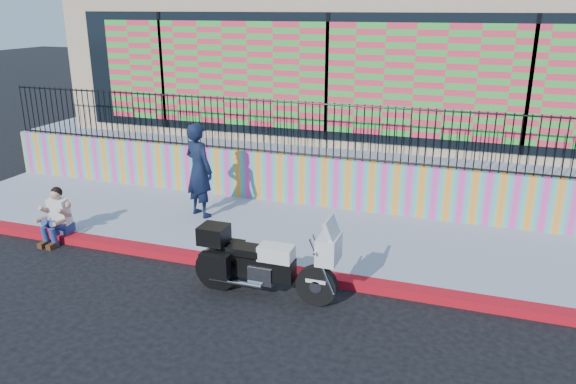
% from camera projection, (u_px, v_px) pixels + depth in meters
% --- Properties ---
extents(ground, '(90.00, 90.00, 0.00)m').
position_uv_depth(ground, '(260.00, 272.00, 9.71)').
color(ground, black).
rests_on(ground, ground).
extents(red_curb, '(16.00, 0.30, 0.15)m').
position_uv_depth(red_curb, '(259.00, 268.00, 9.68)').
color(red_curb, '#AB0C18').
rests_on(red_curb, ground).
extents(sidewalk, '(16.00, 3.00, 0.15)m').
position_uv_depth(sidewalk, '(291.00, 233.00, 11.16)').
color(sidewalk, gray).
rests_on(sidewalk, ground).
extents(mural_wall, '(16.00, 0.20, 1.10)m').
position_uv_depth(mural_wall, '(314.00, 181.00, 12.40)').
color(mural_wall, '#E83DA2').
rests_on(mural_wall, sidewalk).
extents(metal_fence, '(15.80, 0.04, 1.20)m').
position_uv_depth(metal_fence, '(315.00, 130.00, 12.04)').
color(metal_fence, black).
rests_on(metal_fence, mural_wall).
extents(elevated_platform, '(16.00, 10.00, 1.25)m').
position_uv_depth(elevated_platform, '(363.00, 136.00, 16.99)').
color(elevated_platform, gray).
rests_on(elevated_platform, ground).
extents(storefront_building, '(14.00, 8.06, 4.00)m').
position_uv_depth(storefront_building, '(365.00, 48.00, 15.97)').
color(storefront_building, tan).
rests_on(storefront_building, elevated_platform).
extents(police_motorcycle, '(2.31, 0.76, 1.44)m').
position_uv_depth(police_motorcycle, '(263.00, 261.00, 8.74)').
color(police_motorcycle, black).
rests_on(police_motorcycle, ground).
extents(police_officer, '(0.86, 0.73, 1.99)m').
position_uv_depth(police_officer, '(199.00, 170.00, 11.62)').
color(police_officer, black).
rests_on(police_officer, sidewalk).
extents(seated_man, '(0.54, 0.71, 1.06)m').
position_uv_depth(seated_man, '(55.00, 221.00, 10.78)').
color(seated_man, navy).
rests_on(seated_man, ground).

